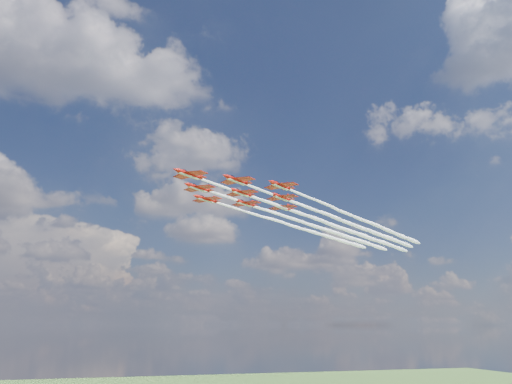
# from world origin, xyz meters

# --- Properties ---
(jet_lead) EXTENTS (96.84, 79.30, 2.68)m
(jet_lead) POSITION_xyz_m (29.44, 28.15, 75.99)
(jet_lead) COLOR red
(jet_row2_port) EXTENTS (96.84, 79.30, 2.68)m
(jet_row2_port) POSITION_xyz_m (42.15, 29.95, 75.99)
(jet_row2_port) COLOR red
(jet_row2_starb) EXTENTS (96.84, 79.30, 2.68)m
(jet_row2_starb) POSITION_xyz_m (33.78, 40.23, 75.99)
(jet_row2_starb) COLOR red
(jet_row3_port) EXTENTS (96.84, 79.30, 2.68)m
(jet_row3_port) POSITION_xyz_m (54.87, 31.76, 75.99)
(jet_row3_port) COLOR red
(jet_row3_centre) EXTENTS (96.84, 79.30, 2.68)m
(jet_row3_centre) POSITION_xyz_m (46.49, 42.04, 75.99)
(jet_row3_centre) COLOR red
(jet_row3_starb) EXTENTS (96.84, 79.30, 2.68)m
(jet_row3_starb) POSITION_xyz_m (38.12, 52.32, 75.99)
(jet_row3_starb) COLOR red
(jet_row4_port) EXTENTS (96.84, 79.30, 2.68)m
(jet_row4_port) POSITION_xyz_m (59.21, 43.84, 75.99)
(jet_row4_port) COLOR red
(jet_row4_starb) EXTENTS (96.84, 79.30, 2.68)m
(jet_row4_starb) POSITION_xyz_m (50.83, 54.12, 75.99)
(jet_row4_starb) COLOR red
(jet_tail) EXTENTS (96.84, 79.30, 2.68)m
(jet_tail) POSITION_xyz_m (63.54, 55.93, 75.99)
(jet_tail) COLOR red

